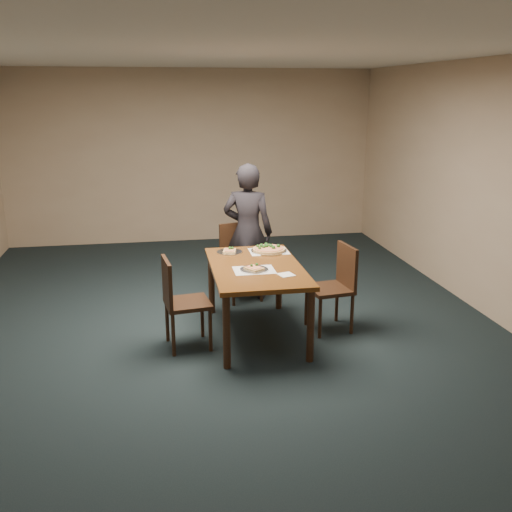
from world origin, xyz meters
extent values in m
plane|color=black|center=(0.00, 0.00, 0.00)|extent=(8.00, 8.00, 0.00)
plane|color=tan|center=(0.00, 4.00, 1.40)|extent=(6.00, 0.00, 6.00)
plane|color=tan|center=(0.00, -4.00, 1.40)|extent=(6.00, 0.00, 6.00)
plane|color=tan|center=(3.00, 0.00, 1.40)|extent=(0.00, 8.00, 8.00)
plane|color=white|center=(0.00, 0.00, 2.80)|extent=(8.00, 8.00, 0.00)
cube|color=#522C10|center=(0.35, -0.07, 0.73)|extent=(0.90, 1.50, 0.04)
cylinder|color=black|center=(-0.04, -0.76, 0.35)|extent=(0.07, 0.07, 0.70)
cylinder|color=black|center=(-0.04, 0.62, 0.35)|extent=(0.07, 0.07, 0.70)
cylinder|color=black|center=(0.74, -0.76, 0.35)|extent=(0.07, 0.07, 0.70)
cylinder|color=black|center=(0.74, 0.62, 0.35)|extent=(0.07, 0.07, 0.70)
cube|color=black|center=(0.37, 1.01, 0.45)|extent=(0.51, 0.51, 0.04)
cylinder|color=black|center=(0.24, 0.79, 0.21)|extent=(0.04, 0.04, 0.43)
cylinder|color=black|center=(0.15, 1.14, 0.21)|extent=(0.04, 0.04, 0.43)
cylinder|color=black|center=(0.59, 0.88, 0.21)|extent=(0.04, 0.04, 0.43)
cylinder|color=black|center=(0.50, 1.23, 0.21)|extent=(0.04, 0.04, 0.43)
cube|color=black|center=(0.33, 1.19, 0.69)|extent=(0.42, 0.13, 0.44)
cube|color=black|center=(-0.35, -0.23, 0.45)|extent=(0.47, 0.47, 0.04)
cylinder|color=black|center=(-0.15, -0.38, 0.21)|extent=(0.04, 0.04, 0.43)
cylinder|color=black|center=(-0.51, -0.43, 0.21)|extent=(0.04, 0.04, 0.43)
cylinder|color=black|center=(-0.20, -0.03, 0.21)|extent=(0.04, 0.04, 0.43)
cylinder|color=black|center=(-0.55, -0.07, 0.21)|extent=(0.04, 0.04, 0.43)
cube|color=black|center=(-0.54, -0.25, 0.69)|extent=(0.09, 0.42, 0.44)
cube|color=black|center=(1.13, -0.07, 0.45)|extent=(0.47, 0.47, 0.04)
cylinder|color=black|center=(0.93, 0.08, 0.21)|extent=(0.04, 0.04, 0.43)
cylinder|color=black|center=(1.29, 0.13, 0.21)|extent=(0.04, 0.04, 0.43)
cylinder|color=black|center=(0.98, -0.27, 0.21)|extent=(0.04, 0.04, 0.43)
cylinder|color=black|center=(1.34, -0.22, 0.21)|extent=(0.04, 0.04, 0.43)
cube|color=black|center=(1.32, -0.04, 0.69)|extent=(0.09, 0.42, 0.44)
imported|color=black|center=(0.46, 1.08, 0.82)|extent=(0.70, 0.57, 1.64)
cube|color=white|center=(0.58, 0.43, 0.75)|extent=(0.42, 0.32, 0.00)
cube|color=white|center=(0.31, -0.22, 0.75)|extent=(0.40, 0.30, 0.00)
cylinder|color=silver|center=(0.58, 0.43, 0.76)|extent=(0.39, 0.39, 0.01)
cylinder|color=tan|center=(0.58, 0.43, 0.77)|extent=(0.35, 0.35, 0.02)
cylinder|color=#FECE84|center=(0.58, 0.43, 0.79)|extent=(0.32, 0.32, 0.01)
sphere|color=#1A4415|center=(0.69, 0.44, 0.80)|extent=(0.04, 0.04, 0.04)
sphere|color=#1A4415|center=(0.57, 0.46, 0.80)|extent=(0.04, 0.04, 0.04)
sphere|color=#1A4415|center=(0.48, 0.39, 0.80)|extent=(0.03, 0.03, 0.03)
sphere|color=#1A4415|center=(0.57, 0.52, 0.80)|extent=(0.04, 0.04, 0.04)
sphere|color=#1A4415|center=(0.63, 0.38, 0.81)|extent=(0.04, 0.04, 0.04)
sphere|color=#1A4415|center=(0.62, 0.45, 0.80)|extent=(0.04, 0.04, 0.04)
sphere|color=#1A4415|center=(0.51, 0.48, 0.81)|extent=(0.04, 0.04, 0.04)
sphere|color=#1A4415|center=(0.60, 0.49, 0.80)|extent=(0.03, 0.03, 0.03)
sphere|color=#1A4415|center=(0.47, 0.48, 0.80)|extent=(0.03, 0.03, 0.03)
sphere|color=#1A4415|center=(0.53, 0.44, 0.80)|extent=(0.04, 0.04, 0.04)
cylinder|color=silver|center=(0.31, -0.22, 0.76)|extent=(0.28, 0.28, 0.01)
cube|color=tan|center=(0.31, -0.22, 0.77)|extent=(0.20, 0.21, 0.02)
cube|color=#FECE84|center=(0.31, -0.22, 0.78)|extent=(0.16, 0.17, 0.01)
sphere|color=#1A4415|center=(0.34, -0.18, 0.79)|extent=(0.03, 0.03, 0.03)
sphere|color=#1A4415|center=(0.29, -0.20, 0.79)|extent=(0.03, 0.03, 0.03)
cylinder|color=silver|center=(0.15, 0.46, 0.76)|extent=(0.28, 0.28, 0.01)
cube|color=tan|center=(0.15, 0.46, 0.77)|extent=(0.16, 0.19, 0.02)
cube|color=#FECE84|center=(0.15, 0.46, 0.78)|extent=(0.13, 0.16, 0.01)
sphere|color=#1A4415|center=(0.19, 0.48, 0.79)|extent=(0.03, 0.03, 0.03)
sphere|color=#1A4415|center=(0.16, 0.48, 0.79)|extent=(0.03, 0.03, 0.03)
cube|color=white|center=(0.58, -0.42, 0.75)|extent=(0.17, 0.17, 0.01)
camera|label=1|loc=(-0.60, -5.47, 2.43)|focal=40.00mm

